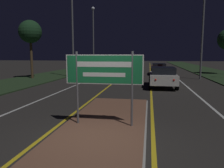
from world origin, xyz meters
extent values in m
plane|color=#282623|center=(0.00, 0.00, 0.00)|extent=(160.00, 160.00, 0.00)
cube|color=#999993|center=(0.00, 1.08, 0.03)|extent=(2.73, 8.52, 0.05)
cube|color=brown|center=(0.00, 1.08, 0.05)|extent=(2.61, 8.40, 0.10)
cube|color=#23381E|center=(-9.50, 20.00, 0.04)|extent=(5.00, 100.00, 0.08)
cube|color=#23381E|center=(9.50, 20.00, 0.04)|extent=(5.00, 100.00, 0.08)
cube|color=gold|center=(-1.56, 25.00, 0.00)|extent=(0.12, 70.00, 0.01)
cube|color=gold|center=(1.56, 25.00, 0.00)|extent=(0.12, 70.00, 0.01)
cube|color=silver|center=(-4.20, 25.00, 0.00)|extent=(0.12, 70.00, 0.01)
cube|color=silver|center=(4.20, 25.00, 0.00)|extent=(0.12, 70.00, 0.01)
cube|color=silver|center=(-7.20, 25.00, 0.00)|extent=(0.10, 70.00, 0.01)
cube|color=silver|center=(7.20, 25.00, 0.00)|extent=(0.10, 70.00, 0.01)
cylinder|color=#56565B|center=(-0.89, 1.08, 1.27)|extent=(0.07, 0.07, 2.35)
cylinder|color=#56565B|center=(0.89, 1.08, 1.27)|extent=(0.07, 0.07, 2.35)
cube|color=#19703D|center=(0.00, 1.08, 1.88)|extent=(2.47, 0.04, 0.93)
cube|color=white|center=(0.00, 1.06, 1.88)|extent=(2.47, 0.00, 0.93)
cube|color=#19703D|center=(0.00, 1.06, 1.88)|extent=(2.40, 0.01, 0.87)
cube|color=white|center=(0.00, 1.06, 2.05)|extent=(1.73, 0.01, 0.17)
cube|color=white|center=(0.00, 1.06, 1.72)|extent=(1.36, 0.01, 0.13)
cylinder|color=#56565B|center=(-6.26, 15.77, 4.43)|extent=(0.18, 0.18, 8.86)
cylinder|color=#56565B|center=(-6.48, 24.88, 4.30)|extent=(0.18, 0.18, 8.60)
sphere|color=white|center=(-6.48, 24.88, 8.74)|extent=(0.45, 0.45, 0.45)
cylinder|color=#56565B|center=(6.26, 16.40, 4.34)|extent=(0.18, 0.18, 8.68)
cube|color=silver|center=(2.38, 10.63, 0.68)|extent=(1.82, 4.31, 0.64)
cube|color=black|center=(2.38, 10.37, 1.24)|extent=(1.60, 2.24, 0.47)
sphere|color=red|center=(1.81, 8.50, 0.76)|extent=(0.14, 0.14, 0.14)
sphere|color=red|center=(2.94, 8.50, 0.76)|extent=(0.14, 0.14, 0.14)
cylinder|color=black|center=(1.51, 11.97, 0.36)|extent=(0.22, 0.72, 0.72)
cylinder|color=black|center=(3.25, 11.97, 0.36)|extent=(0.22, 0.72, 0.72)
cylinder|color=black|center=(1.51, 9.30, 0.36)|extent=(0.22, 0.72, 0.72)
cylinder|color=black|center=(3.25, 9.30, 0.36)|extent=(0.22, 0.72, 0.72)
cube|color=maroon|center=(2.53, 21.23, 0.64)|extent=(1.73, 4.77, 0.56)
cube|color=black|center=(2.53, 20.94, 1.12)|extent=(1.52, 2.48, 0.40)
sphere|color=red|center=(1.99, 18.87, 0.71)|extent=(0.14, 0.14, 0.14)
sphere|color=red|center=(3.06, 18.87, 0.71)|extent=(0.14, 0.14, 0.14)
cylinder|color=black|center=(1.71, 22.71, 0.36)|extent=(0.22, 0.72, 0.72)
cylinder|color=black|center=(3.35, 22.71, 0.36)|extent=(0.22, 0.72, 0.72)
cylinder|color=black|center=(1.71, 19.75, 0.36)|extent=(0.22, 0.72, 0.72)
cylinder|color=black|center=(3.35, 19.75, 0.36)|extent=(0.22, 0.72, 0.72)
cube|color=#4C514C|center=(-2.55, 15.32, 0.67)|extent=(1.71, 4.42, 0.67)
cube|color=black|center=(-2.55, 15.59, 1.23)|extent=(1.51, 2.30, 0.45)
sphere|color=white|center=(-3.08, 13.13, 0.75)|extent=(0.14, 0.14, 0.14)
sphere|color=white|center=(-2.02, 13.13, 0.75)|extent=(0.14, 0.14, 0.14)
cylinder|color=black|center=(-3.37, 13.95, 0.33)|extent=(0.22, 0.66, 0.66)
cylinder|color=black|center=(-1.74, 13.95, 0.33)|extent=(0.22, 0.66, 0.66)
cylinder|color=black|center=(-3.37, 16.69, 0.33)|extent=(0.22, 0.66, 0.66)
cylinder|color=black|center=(-1.74, 16.69, 0.33)|extent=(0.22, 0.66, 0.66)
cube|color=#B7B7BC|center=(-5.87, 30.98, 0.62)|extent=(1.72, 4.01, 0.56)
cube|color=black|center=(-5.87, 31.22, 1.18)|extent=(1.51, 2.09, 0.55)
sphere|color=white|center=(-6.40, 28.99, 0.69)|extent=(0.14, 0.14, 0.14)
sphere|color=white|center=(-5.34, 28.99, 0.69)|extent=(0.14, 0.14, 0.14)
cylinder|color=black|center=(-6.69, 29.74, 0.34)|extent=(0.22, 0.68, 0.68)
cylinder|color=black|center=(-5.05, 29.74, 0.34)|extent=(0.22, 0.68, 0.68)
cylinder|color=black|center=(-6.69, 32.22, 0.34)|extent=(0.22, 0.68, 0.68)
cylinder|color=black|center=(-5.05, 32.22, 0.34)|extent=(0.22, 0.68, 0.68)
cube|color=black|center=(-5.57, 44.50, 0.65)|extent=(1.74, 4.39, 0.69)
cube|color=black|center=(-5.57, 44.77, 1.20)|extent=(1.53, 2.28, 0.40)
sphere|color=white|center=(-6.11, 42.33, 0.74)|extent=(0.14, 0.14, 0.14)
sphere|color=white|center=(-5.03, 42.33, 0.74)|extent=(0.14, 0.14, 0.14)
cylinder|color=black|center=(-6.40, 43.14, 0.31)|extent=(0.22, 0.62, 0.62)
cylinder|color=black|center=(-4.74, 43.14, 0.31)|extent=(0.22, 0.62, 0.62)
cylinder|color=black|center=(-6.40, 45.86, 0.31)|extent=(0.22, 0.62, 0.62)
cylinder|color=black|center=(-4.74, 45.86, 0.31)|extent=(0.22, 0.62, 0.62)
cylinder|color=#4C3823|center=(-9.84, 13.97, 2.06)|extent=(0.24, 0.24, 3.97)
sphere|color=#19381E|center=(-9.84, 13.97, 4.53)|extent=(2.15, 2.15, 2.15)
camera|label=1|loc=(1.40, -5.62, 2.34)|focal=35.00mm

